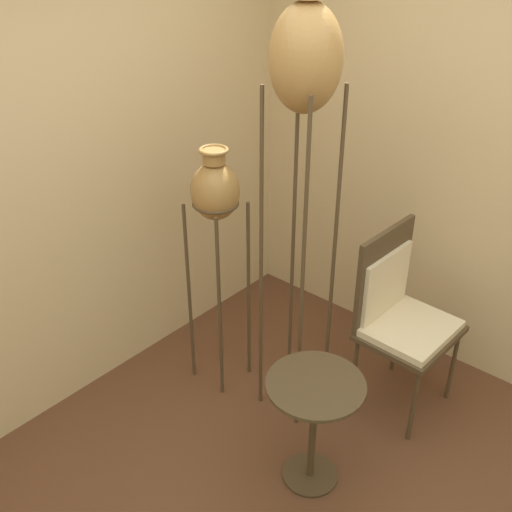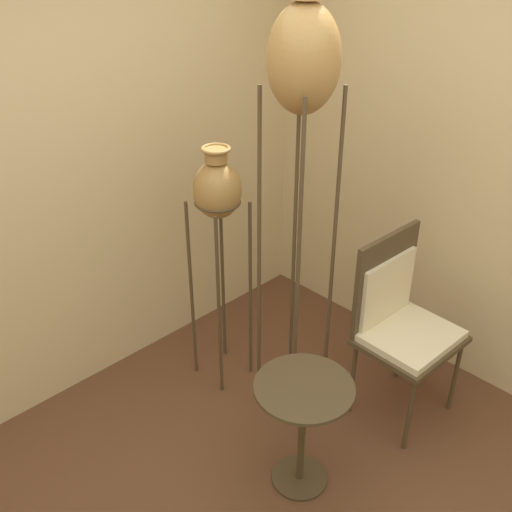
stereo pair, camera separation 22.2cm
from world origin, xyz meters
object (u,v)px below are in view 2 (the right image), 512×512
(chair, at_px, (400,316))
(side_table, at_px, (303,413))
(vase_stand_tall, at_px, (303,69))
(vase_stand_medium, at_px, (217,197))

(chair, xyz_separation_m, side_table, (-0.78, -0.01, -0.17))
(vase_stand_tall, bearing_deg, side_table, -132.58)
(side_table, bearing_deg, vase_stand_tall, 47.42)
(vase_stand_tall, xyz_separation_m, chair, (0.40, -0.41, -1.30))
(vase_stand_tall, relative_size, side_table, 3.69)
(vase_stand_tall, bearing_deg, chair, -45.33)
(vase_stand_tall, height_order, chair, vase_stand_tall)
(chair, bearing_deg, side_table, -177.53)
(vase_stand_medium, xyz_separation_m, chair, (0.51, -0.88, -0.58))
(vase_stand_medium, height_order, side_table, vase_stand_medium)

